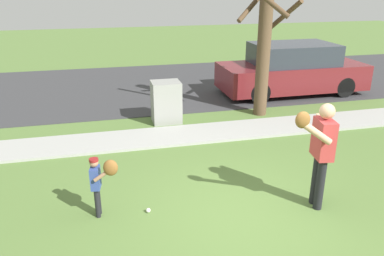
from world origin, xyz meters
TOP-DOWN VIEW (x-y plane):
  - ground_plane at (0.00, 3.50)m, footprint 48.00×48.00m
  - sidewalk_strip at (0.00, 3.60)m, footprint 36.00×1.20m
  - road_surface at (0.00, 8.60)m, footprint 36.00×6.80m
  - person_adult at (1.22, 0.05)m, footprint 0.78×0.63m
  - person_child at (-2.20, 0.57)m, footprint 0.44×0.45m
  - baseball at (-1.49, 0.51)m, footprint 0.07×0.07m
  - utility_cabinet at (-0.43, 4.71)m, footprint 0.74×0.63m
  - street_tree_near at (2.24, 4.70)m, footprint 1.84×1.87m
  - parked_suv_maroon at (4.06, 6.47)m, footprint 4.70×1.90m

SIDE VIEW (x-z plane):
  - ground_plane at x=0.00m, z-range 0.00..0.00m
  - road_surface at x=0.00m, z-range 0.00..0.02m
  - sidewalk_strip at x=0.00m, z-range 0.00..0.06m
  - baseball at x=-1.49m, z-range 0.00..0.07m
  - utility_cabinet at x=-0.43m, z-range 0.00..1.09m
  - person_child at x=-2.20m, z-range 0.16..1.21m
  - parked_suv_maroon at x=4.06m, z-range -0.02..1.60m
  - person_adult at x=1.22m, z-range 0.20..1.99m
  - street_tree_near at x=2.24m, z-range 0.16..4.16m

